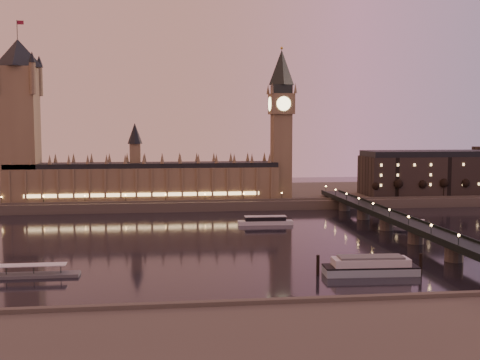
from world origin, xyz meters
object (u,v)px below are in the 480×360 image
object	(u,v)px
cruise_boat_b	(408,223)
pontoon_pier	(22,274)
cruise_boat_a	(265,221)
moored_barge	(371,266)

from	to	relation	value
cruise_boat_b	pontoon_pier	world-z (taller)	pontoon_pier
cruise_boat_b	pontoon_pier	size ratio (longest dim) A/B	0.56
cruise_boat_a	pontoon_pier	world-z (taller)	pontoon_pier
cruise_boat_a	pontoon_pier	size ratio (longest dim) A/B	0.76
cruise_boat_a	cruise_boat_b	xyz separation A→B (m)	(77.60, -17.27, -0.32)
moored_barge	pontoon_pier	xyz separation A→B (m)	(-129.70, 12.45, -1.99)
cruise_boat_a	moored_barge	size ratio (longest dim) A/B	0.76
cruise_boat_a	pontoon_pier	bearing A→B (deg)	-134.05
cruise_boat_b	moored_barge	distance (m)	116.58
pontoon_pier	moored_barge	bearing A→B (deg)	-5.48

